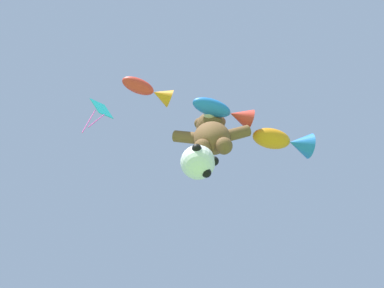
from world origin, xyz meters
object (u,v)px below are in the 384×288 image
(fish_kite_crimson, at_px, (150,91))
(diamond_kite, at_px, (100,111))
(teddy_bear_kite, at_px, (211,134))
(soccer_ball_kite, at_px, (198,162))
(fish_kite_tangerine, at_px, (286,141))
(fish_kite_cobalt, at_px, (226,112))

(fish_kite_crimson, distance_m, diamond_kite, 3.05)
(teddy_bear_kite, distance_m, fish_kite_crimson, 2.38)
(soccer_ball_kite, bearing_deg, fish_kite_tangerine, 8.96)
(soccer_ball_kite, height_order, fish_kite_crimson, fish_kite_crimson)
(soccer_ball_kite, xyz_separation_m, fish_kite_cobalt, (0.97, -0.60, 2.26))
(fish_kite_tangerine, height_order, fish_kite_crimson, fish_kite_crimson)
(diamond_kite, bearing_deg, teddy_bear_kite, 3.17)
(fish_kite_cobalt, xyz_separation_m, fish_kite_crimson, (-2.35, -0.84, 0.17))
(soccer_ball_kite, bearing_deg, fish_kite_cobalt, -31.91)
(teddy_bear_kite, relative_size, fish_kite_tangerine, 1.21)
(fish_kite_tangerine, bearing_deg, fish_kite_cobalt, -150.39)
(soccer_ball_kite, height_order, fish_kite_cobalt, fish_kite_cobalt)
(soccer_ball_kite, bearing_deg, diamond_kite, -174.23)
(diamond_kite, bearing_deg, fish_kite_cobalt, -3.03)
(soccer_ball_kite, relative_size, fish_kite_tangerine, 0.51)
(diamond_kite, bearing_deg, fish_kite_tangerine, 7.18)
(fish_kite_tangerine, bearing_deg, fish_kite_crimson, -155.73)
(fish_kite_cobalt, bearing_deg, fish_kite_crimson, -160.26)
(soccer_ball_kite, height_order, diamond_kite, diamond_kite)
(fish_kite_cobalt, relative_size, diamond_kite, 0.67)
(fish_kite_crimson, relative_size, diamond_kite, 0.55)
(fish_kite_tangerine, bearing_deg, soccer_ball_kite, -171.04)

